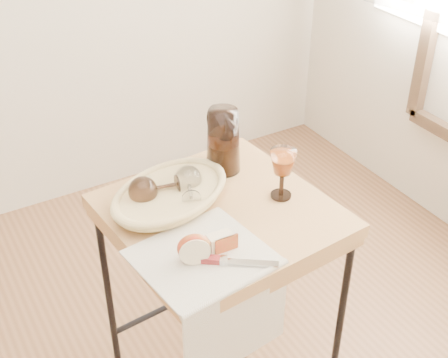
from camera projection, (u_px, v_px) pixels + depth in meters
side_table at (221, 304)px, 2.03m from camera, size 0.67×0.67×0.78m
tea_towel at (202, 257)px, 1.63m from camera, size 0.37×0.34×0.01m
bread_basket at (170, 196)px, 1.82m from camera, size 0.43×0.36×0.05m
goblet_lying_a at (158, 188)px, 1.80m from camera, size 0.16×0.11×0.09m
goblet_lying_b at (189, 187)px, 1.81m from camera, size 0.13×0.15×0.08m
pitcher at (223, 140)px, 1.93m from camera, size 0.20×0.26×0.26m
wine_goblet at (282, 174)px, 1.82m from camera, size 0.09×0.09×0.16m
apple_half at (194, 247)px, 1.59m from camera, size 0.10×0.07×0.08m
apple_wedge at (220, 242)px, 1.64m from camera, size 0.07×0.04×0.05m
table_knife at (227, 260)px, 1.60m from camera, size 0.22×0.16×0.02m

